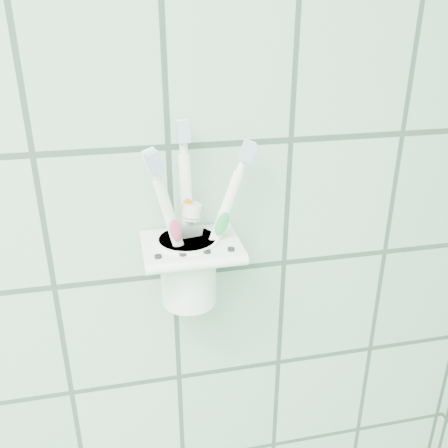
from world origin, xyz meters
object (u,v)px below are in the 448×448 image
(toothbrush_pink, at_px, (193,222))
(toothbrush_orange, at_px, (190,225))
(toothbrush_blue, at_px, (190,214))
(cup, at_px, (188,267))
(holder_bracket, at_px, (191,247))
(toothpaste_tube, at_px, (178,245))

(toothbrush_pink, relative_size, toothbrush_orange, 1.00)
(toothbrush_blue, height_order, toothbrush_orange, toothbrush_blue)
(cup, distance_m, toothbrush_orange, 0.07)
(holder_bracket, xyz_separation_m, cup, (-0.00, 0.00, -0.03))
(toothpaste_tube, bearing_deg, cup, -23.73)
(toothbrush_blue, bearing_deg, toothbrush_pink, -81.12)
(holder_bracket, bearing_deg, toothbrush_pink, -50.83)
(cup, bearing_deg, toothbrush_orange, -86.94)
(cup, bearing_deg, toothpaste_tube, 168.14)
(cup, distance_m, toothpaste_tube, 0.03)
(holder_bracket, height_order, toothbrush_orange, toothbrush_orange)
(toothpaste_tube, bearing_deg, toothbrush_orange, -70.28)
(holder_bracket, bearing_deg, toothbrush_blue, 84.45)
(toothbrush_pink, distance_m, toothbrush_blue, 0.01)
(toothbrush_pink, distance_m, toothbrush_orange, 0.01)
(cup, height_order, toothpaste_tube, toothpaste_tube)
(cup, bearing_deg, toothbrush_blue, 37.50)
(toothbrush_blue, xyz_separation_m, toothbrush_orange, (-0.00, -0.02, -0.00))
(toothbrush_orange, relative_size, toothpaste_tube, 1.63)
(toothbrush_pink, xyz_separation_m, toothbrush_blue, (-0.00, 0.01, 0.01))
(holder_bracket, xyz_separation_m, toothpaste_tube, (-0.01, 0.01, 0.00))
(toothbrush_pink, height_order, toothpaste_tube, toothbrush_pink)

